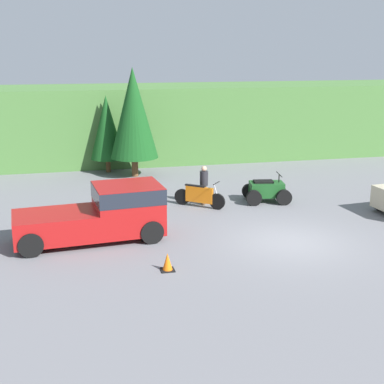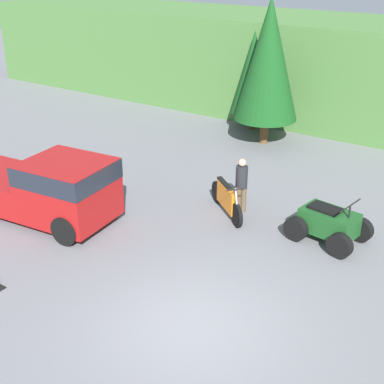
{
  "view_description": "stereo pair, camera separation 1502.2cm",
  "coord_description": "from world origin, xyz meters",
  "px_view_note": "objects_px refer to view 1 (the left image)",
  "views": [
    {
      "loc": [
        -7.17,
        -16.22,
        6.46
      ],
      "look_at": [
        -2.58,
        3.86,
        0.95
      ],
      "focal_mm": 50.0,
      "sensor_mm": 36.0,
      "label": 1
    },
    {
      "loc": [
        4.98,
        -7.41,
        7.2
      ],
      "look_at": [
        -2.58,
        3.86,
        0.95
      ],
      "focal_mm": 50.0,
      "sensor_mm": 36.0,
      "label": 2
    }
  ],
  "objects_px": {
    "pickup_truck_red": "(104,212)",
    "dirt_bike": "(199,196)",
    "rider_person": "(204,184)",
    "quad_atv": "(266,191)",
    "traffic_cone": "(167,263)"
  },
  "relations": [
    {
      "from": "pickup_truck_red",
      "to": "dirt_bike",
      "type": "xyz_separation_m",
      "value": [
        4.17,
        3.1,
        -0.52
      ]
    },
    {
      "from": "dirt_bike",
      "to": "rider_person",
      "type": "distance_m",
      "value": 0.63
    },
    {
      "from": "pickup_truck_red",
      "to": "quad_atv",
      "type": "bearing_deg",
      "value": 18.84
    },
    {
      "from": "quad_atv",
      "to": "rider_person",
      "type": "height_order",
      "value": "rider_person"
    },
    {
      "from": "dirt_bike",
      "to": "quad_atv",
      "type": "bearing_deg",
      "value": 41.79
    },
    {
      "from": "dirt_bike",
      "to": "traffic_cone",
      "type": "xyz_separation_m",
      "value": [
        -2.52,
        -6.31,
        -0.23
      ]
    },
    {
      "from": "quad_atv",
      "to": "traffic_cone",
      "type": "distance_m",
      "value": 8.54
    },
    {
      "from": "pickup_truck_red",
      "to": "dirt_bike",
      "type": "relative_size",
      "value": 2.78
    },
    {
      "from": "quad_atv",
      "to": "pickup_truck_red",
      "type": "bearing_deg",
      "value": -146.79
    },
    {
      "from": "dirt_bike",
      "to": "quad_atv",
      "type": "relative_size",
      "value": 0.87
    },
    {
      "from": "pickup_truck_red",
      "to": "rider_person",
      "type": "height_order",
      "value": "pickup_truck_red"
    },
    {
      "from": "quad_atv",
      "to": "traffic_cone",
      "type": "xyz_separation_m",
      "value": [
        -5.57,
        -6.47,
        -0.24
      ]
    },
    {
      "from": "dirt_bike",
      "to": "traffic_cone",
      "type": "relative_size",
      "value": 3.41
    },
    {
      "from": "pickup_truck_red",
      "to": "quad_atv",
      "type": "height_order",
      "value": "pickup_truck_red"
    },
    {
      "from": "quad_atv",
      "to": "traffic_cone",
      "type": "height_order",
      "value": "quad_atv"
    }
  ]
}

